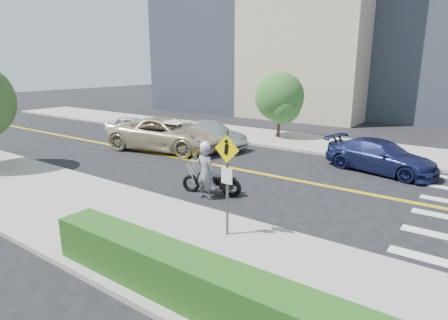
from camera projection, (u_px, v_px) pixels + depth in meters
name	position (u px, v px, depth m)	size (l,w,h in m)	color
ground_plane	(231.00, 168.00, 18.06)	(120.00, 120.00, 0.00)	black
sidewalk_near	(100.00, 216.00, 12.14)	(60.00, 5.00, 0.15)	#9E9B91
sidewalk_far	(298.00, 141.00, 23.94)	(60.00, 5.00, 0.15)	#9E9B91
hedge	(214.00, 290.00, 7.19)	(9.00, 0.90, 1.00)	#235619
pedestrian_sign	(227.00, 174.00, 10.23)	(0.78, 0.08, 3.00)	#4C4C51
motorcyclist	(205.00, 170.00, 13.73)	(0.76, 0.51, 2.17)	silver
motorcycle	(211.00, 176.00, 14.31)	(2.31, 0.70, 1.41)	black
suv	(167.00, 134.00, 21.61)	(3.12, 6.76, 1.88)	beige
parked_car_white	(132.00, 125.00, 26.63)	(1.49, 3.70, 1.26)	white
parked_car_silver	(208.00, 135.00, 22.12)	(1.67, 4.80, 1.58)	gray
parked_car_blue	(380.00, 156.00, 17.29)	(2.06, 5.07, 1.47)	navy
tree_far_a	(280.00, 97.00, 24.48)	(3.21, 3.21, 4.39)	#382619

